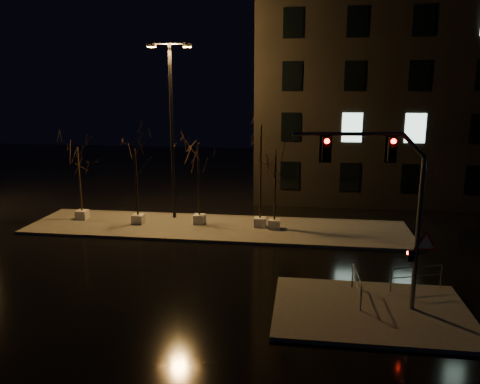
# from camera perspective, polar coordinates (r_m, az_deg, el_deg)

# --- Properties ---
(ground) EXTENTS (90.00, 90.00, 0.00)m
(ground) POSITION_cam_1_polar(r_m,az_deg,el_deg) (21.76, -5.86, -9.06)
(ground) COLOR black
(ground) RESTS_ON ground
(median) EXTENTS (22.00, 5.00, 0.15)m
(median) POSITION_cam_1_polar(r_m,az_deg,el_deg) (27.28, -2.89, -4.38)
(median) COLOR #4D4B45
(median) RESTS_ON ground
(sidewalk_corner) EXTENTS (7.00, 5.00, 0.15)m
(sidewalk_corner) POSITION_cam_1_polar(r_m,az_deg,el_deg) (18.14, 15.65, -13.76)
(sidewalk_corner) COLOR #4D4B45
(sidewalk_corner) RESTS_ON ground
(building) EXTENTS (25.00, 12.00, 15.00)m
(building) POSITION_cam_1_polar(r_m,az_deg,el_deg) (38.74, 21.83, 10.86)
(building) COLOR black
(building) RESTS_ON ground
(tree_0) EXTENTS (1.80, 1.80, 4.53)m
(tree_0) POSITION_cam_1_polar(r_m,az_deg,el_deg) (29.70, -19.10, 3.28)
(tree_0) COLOR beige
(tree_0) RESTS_ON median
(tree_1) EXTENTS (1.80, 1.80, 4.58)m
(tree_1) POSITION_cam_1_polar(r_m,az_deg,el_deg) (27.71, -12.61, 3.14)
(tree_1) COLOR beige
(tree_1) RESTS_ON median
(tree_2) EXTENTS (1.80, 1.80, 4.91)m
(tree_2) POSITION_cam_1_polar(r_m,az_deg,el_deg) (27.14, -5.10, 3.73)
(tree_2) COLOR beige
(tree_2) RESTS_ON median
(tree_3) EXTENTS (1.80, 1.80, 5.97)m
(tree_3) POSITION_cam_1_polar(r_m,az_deg,el_deg) (26.29, 2.55, 5.25)
(tree_3) COLOR beige
(tree_3) RESTS_ON median
(tree_4) EXTENTS (1.80, 1.80, 4.40)m
(tree_4) POSITION_cam_1_polar(r_m,az_deg,el_deg) (26.11, 4.32, 2.56)
(tree_4) COLOR beige
(tree_4) RESTS_ON median
(traffic_signal_mast) EXTENTS (5.21, 0.69, 6.39)m
(traffic_signal_mast) POSITION_cam_1_polar(r_m,az_deg,el_deg) (16.92, 17.92, -0.46)
(traffic_signal_mast) COLOR slate
(traffic_signal_mast) RESTS_ON sidewalk_corner
(streetlight_main) EXTENTS (2.61, 0.69, 10.43)m
(streetlight_main) POSITION_cam_1_polar(r_m,az_deg,el_deg) (28.45, -8.34, 8.69)
(streetlight_main) COLOR black
(streetlight_main) RESTS_ON median
(guard_rail_a) EXTENTS (2.11, 0.74, 0.96)m
(guard_rail_a) POSITION_cam_1_polar(r_m,az_deg,el_deg) (20.04, 20.74, -9.38)
(guard_rail_a) COLOR slate
(guard_rail_a) RESTS_ON sidewalk_corner
(guard_rail_b) EXTENTS (0.15, 2.12, 1.00)m
(guard_rail_b) POSITION_cam_1_polar(r_m,az_deg,el_deg) (18.56, 14.04, -10.60)
(guard_rail_b) COLOR slate
(guard_rail_b) RESTS_ON sidewalk_corner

